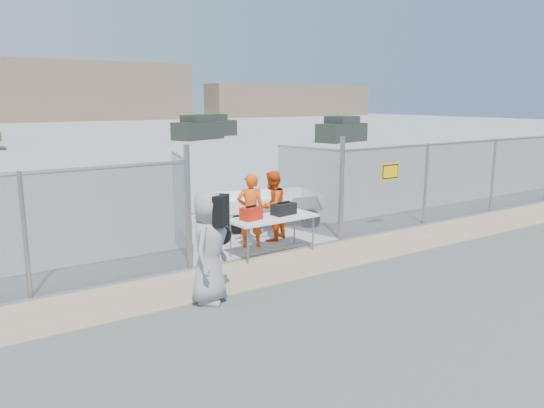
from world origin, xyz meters
TOP-DOWN VIEW (x-y plane):
  - ground at (0.00, 0.00)m, footprint 160.00×160.00m
  - tarmac_inside at (0.00, 42.00)m, footprint 160.00×80.00m
  - dirt_strip at (0.00, 1.00)m, footprint 44.00×1.60m
  - distant_hills at (5.00, 78.00)m, footprint 140.00×6.00m
  - chain_link_fence at (0.00, 2.00)m, footprint 40.00×0.20m
  - folding_table at (-0.07, 1.87)m, footprint 2.03×0.94m
  - orange_bag at (-0.62, 1.87)m, footprint 0.49×0.38m
  - black_duffel at (0.25, 1.91)m, footprint 0.57×0.39m
  - security_worker_left at (-0.18, 2.61)m, footprint 0.74×0.62m
  - security_worker_right at (0.58, 2.86)m, footprint 1.02×0.94m
  - visitor at (-2.49, 0.14)m, footprint 1.10×1.08m
  - utility_trailer at (1.34, 4.36)m, footprint 4.03×2.73m
  - parked_vehicle_near at (13.20, 33.13)m, footprint 4.84×3.46m
  - parked_vehicle_mid at (16.12, 36.26)m, footprint 4.50×2.43m
  - parked_vehicle_far at (21.60, 24.59)m, footprint 4.72×2.96m

SIDE VIEW (x-z plane):
  - ground at x=0.00m, z-range 0.00..0.00m
  - tarmac_inside at x=0.00m, z-range 0.00..0.01m
  - dirt_strip at x=0.00m, z-range 0.00..0.01m
  - folding_table at x=-0.07m, z-range 0.00..0.85m
  - utility_trailer at x=1.34m, z-range 0.00..0.89m
  - security_worker_right at x=0.58m, z-range 0.00..1.69m
  - security_worker_left at x=-0.18m, z-range 0.00..1.72m
  - visitor at x=-2.49m, z-range 0.00..1.90m
  - parked_vehicle_mid at x=16.12m, z-range 0.00..1.94m
  - black_duffel at x=0.25m, z-range 0.85..1.10m
  - orange_bag at x=-0.62m, z-range 0.85..1.12m
  - parked_vehicle_far at x=21.60m, z-range 0.00..1.98m
  - parked_vehicle_near at x=13.20m, z-range 0.00..2.00m
  - chain_link_fence at x=0.00m, z-range 0.00..2.20m
  - distant_hills at x=5.00m, z-range 0.00..9.00m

